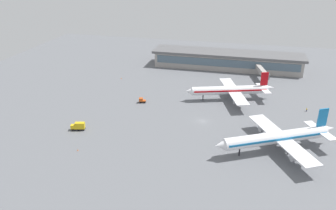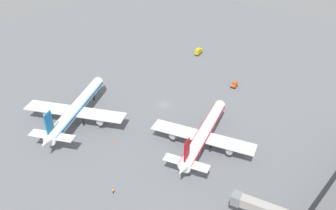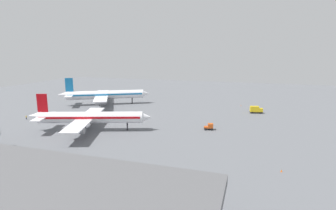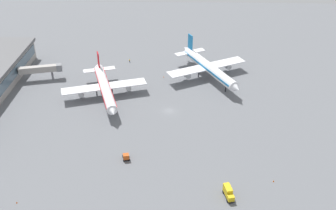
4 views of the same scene
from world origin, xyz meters
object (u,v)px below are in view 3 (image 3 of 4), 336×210
airplane_at_gate (104,95)px  safety_cone_mid_apron (282,171)px  airplane_taxiing (89,117)px  baggage_tug (209,127)px  safety_cone_far_side (83,112)px  ground_crew_worker (26,117)px  safety_cone_near_gate (241,105)px  catering_truck (256,110)px

airplane_at_gate → safety_cone_mid_apron: (82.68, -59.06, -5.00)m
airplane_taxiing → baggage_tug: 43.44m
airplane_at_gate → safety_cone_mid_apron: airplane_at_gate is taller
baggage_tug → safety_cone_far_side: bearing=157.4°
airplane_taxiing → baggage_tug: bearing=0.5°
safety_cone_far_side → ground_crew_worker: bearing=-131.0°
ground_crew_worker → safety_cone_mid_apron: (97.55, -21.07, -0.55)m
baggage_tug → safety_cone_near_gate: bearing=65.4°
baggage_tug → safety_cone_near_gate: (9.09, 47.45, -0.86)m
safety_cone_near_gate → ground_crew_worker: bearing=-146.7°
airplane_taxiing → catering_truck: (57.23, 46.87, -3.20)m
catering_truck → safety_cone_far_side: 80.15m
safety_cone_near_gate → airplane_at_gate: bearing=-165.8°
airplane_taxiing → safety_cone_mid_apron: bearing=-32.2°
ground_crew_worker → safety_cone_far_side: size_ratio=2.78×
safety_cone_far_side → safety_cone_near_gate: bearing=28.7°
safety_cone_near_gate → safety_cone_far_side: (-69.43, -38.06, 0.00)m
baggage_tug → safety_cone_mid_apron: (21.81, -29.37, -0.86)m
safety_cone_far_side → safety_cone_mid_apron: bearing=-25.3°
ground_crew_worker → safety_cone_far_side: 23.46m
airplane_taxiing → safety_cone_far_side: airplane_taxiing is taller
airplane_taxiing → safety_cone_far_side: bearing=111.0°
airplane_taxiing → catering_truck: bearing=20.8°
airplane_taxiing → safety_cone_near_gate: airplane_taxiing is taller
airplane_taxiing → safety_cone_far_side: 30.86m
catering_truck → safety_cone_mid_apron: size_ratio=9.82×
ground_crew_worker → safety_cone_mid_apron: size_ratio=2.78×
safety_cone_near_gate → safety_cone_mid_apron: bearing=-80.6°
ground_crew_worker → safety_cone_near_gate: bearing=-7.7°
baggage_tug → safety_cone_far_side: size_ratio=5.93×
airplane_taxiing → baggage_tug: airplane_taxiing is taller
airplane_taxiing → safety_cone_near_gate: 79.45m
airplane_at_gate → safety_cone_mid_apron: 101.73m
airplane_at_gate → airplane_taxiing: airplane_at_gate is taller
safety_cone_near_gate → safety_cone_mid_apron: same height
airplane_at_gate → ground_crew_worker: airplane_at_gate is taller
safety_cone_near_gate → airplane_taxiing: bearing=-129.1°
baggage_tug → airplane_at_gate: bearing=140.3°
catering_truck → safety_cone_far_side: (-76.66, -23.35, -1.40)m
safety_cone_mid_apron → safety_cone_far_side: size_ratio=1.00×
airplane_at_gate → baggage_tug: bearing=-54.7°
safety_cone_mid_apron → safety_cone_far_side: 90.84m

